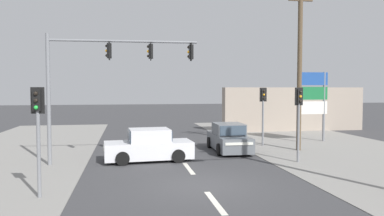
{
  "coord_description": "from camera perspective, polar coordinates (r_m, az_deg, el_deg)",
  "views": [
    {
      "loc": [
        -2.66,
        -13.06,
        3.52
      ],
      "look_at": [
        0.33,
        4.0,
        2.61
      ],
      "focal_mm": 35.0,
      "sensor_mm": 36.0,
      "label": 1
    }
  ],
  "objects": [
    {
      "name": "pedestal_signal_far_median",
      "position": [
        23.17,
        10.78,
        0.23
      ],
      "size": [
        0.44,
        0.29,
        3.56
      ],
      "color": "slate",
      "rests_on": "ground"
    },
    {
      "name": "sedan_kerbside_parked",
      "position": [
        21.15,
        5.62,
        -4.66
      ],
      "size": [
        1.96,
        4.27,
        1.56
      ],
      "color": "slate",
      "rests_on": "ground"
    },
    {
      "name": "ground_plane",
      "position": [
        13.79,
        1.57,
        -11.78
      ],
      "size": [
        140.0,
        140.0,
        0.0
      ],
      "primitive_type": "plane",
      "color": "#3A3A3D"
    },
    {
      "name": "lane_dash_near",
      "position": [
        11.91,
        3.55,
        -14.17
      ],
      "size": [
        0.2,
        2.4,
        0.01
      ],
      "primitive_type": "cube",
      "color": "silver",
      "rests_on": "ground"
    },
    {
      "name": "shopfront_wall_far",
      "position": [
        32.16,
        15.22,
        -0.16
      ],
      "size": [
        12.0,
        1.0,
        3.6
      ],
      "primitive_type": "cube",
      "color": "#A39384",
      "rests_on": "ground"
    },
    {
      "name": "traffic_signal_mast",
      "position": [
        17.78,
        -13.56,
        5.61
      ],
      "size": [
        6.89,
        0.55,
        6.0
      ],
      "color": "slate",
      "rests_on": "ground"
    },
    {
      "name": "pedestal_signal_right_kerb",
      "position": [
        18.34,
        15.96,
        -0.56
      ],
      "size": [
        0.44,
        0.31,
        3.56
      ],
      "color": "slate",
      "rests_on": "ground"
    },
    {
      "name": "shopping_plaza_sign",
      "position": [
        25.79,
        17.84,
        1.67
      ],
      "size": [
        2.1,
        0.16,
        4.6
      ],
      "color": "slate",
      "rests_on": "ground"
    },
    {
      "name": "utility_pole_midground_right",
      "position": [
        21.92,
        16.09,
        6.76
      ],
      "size": [
        1.8,
        0.26,
        9.52
      ],
      "color": "brown",
      "rests_on": "ground"
    },
    {
      "name": "sedan_receding_far",
      "position": [
        18.37,
        -6.62,
        -5.83
      ],
      "size": [
        4.34,
        2.12,
        1.56
      ],
      "color": "silver",
      "rests_on": "ground"
    },
    {
      "name": "pedestal_signal_left_kerb",
      "position": [
        12.84,
        -22.42,
        -2.15
      ],
      "size": [
        0.44,
        0.31,
        3.56
      ],
      "color": "slate",
      "rests_on": "ground"
    },
    {
      "name": "lane_dash_mid",
      "position": [
        16.66,
        -0.52,
        -9.18
      ],
      "size": [
        0.2,
        2.4,
        0.01
      ],
      "primitive_type": "cube",
      "color": "silver",
      "rests_on": "ground"
    },
    {
      "name": "lane_dash_far",
      "position": [
        21.52,
        -2.71,
        -6.4
      ],
      "size": [
        0.2,
        2.4,
        0.01
      ],
      "primitive_type": "cube",
      "color": "silver",
      "rests_on": "ground"
    }
  ]
}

